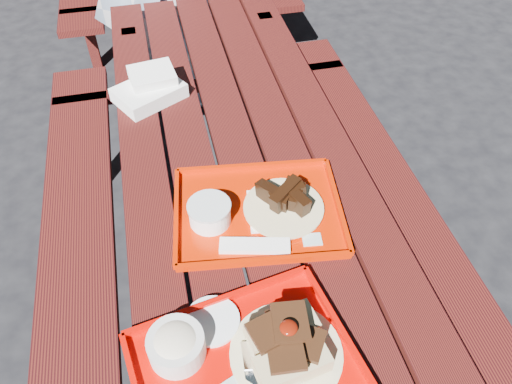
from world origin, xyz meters
TOP-DOWN VIEW (x-y plane):
  - ground at (0.00, 0.00)m, footprint 60.00×60.00m
  - picnic_table_near at (-0.00, 0.00)m, footprint 1.41×2.40m
  - near_tray at (-0.13, -0.59)m, footprint 0.53×0.45m
  - far_tray at (-0.01, -0.18)m, footprint 0.51×0.42m
  - white_cloth at (-0.24, 0.46)m, footprint 0.28×0.25m

SIDE VIEW (x-z plane):
  - ground at x=0.00m, z-range 0.00..0.00m
  - picnic_table_near at x=0.00m, z-range 0.19..0.94m
  - far_tray at x=-0.01m, z-range 0.73..0.81m
  - near_tray at x=-0.13m, z-range 0.71..0.86m
  - white_cloth at x=-0.24m, z-range 0.74..0.84m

